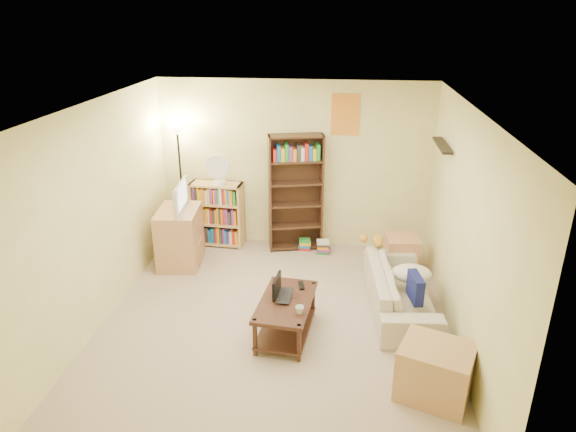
{
  "coord_description": "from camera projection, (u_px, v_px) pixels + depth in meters",
  "views": [
    {
      "loc": [
        0.72,
        -5.04,
        3.41
      ],
      "look_at": [
        0.07,
        0.74,
        1.05
      ],
      "focal_mm": 32.0,
      "sensor_mm": 36.0,
      "label": 1
    }
  ],
  "objects": [
    {
      "name": "room",
      "position": [
        274.0,
        191.0,
        5.39
      ],
      "size": [
        4.5,
        4.54,
        2.52
      ],
      "color": "#CAAB97",
      "rests_on": "ground"
    },
    {
      "name": "sofa",
      "position": [
        400.0,
        289.0,
        6.21
      ],
      "size": [
        1.9,
        0.98,
        0.52
      ],
      "primitive_type": "imported",
      "rotation": [
        0.0,
        0.0,
        1.65
      ],
      "color": "beige",
      "rests_on": "ground"
    },
    {
      "name": "navy_pillow",
      "position": [
        415.0,
        288.0,
        5.76
      ],
      "size": [
        0.16,
        0.36,
        0.31
      ],
      "primitive_type": "cube",
      "rotation": [
        0.0,
        0.0,
        1.75
      ],
      "color": "navy",
      "rests_on": "sofa"
    },
    {
      "name": "cream_blanket",
      "position": [
        411.0,
        273.0,
        6.17
      ],
      "size": [
        0.48,
        0.34,
        0.21
      ],
      "primitive_type": "ellipsoid",
      "color": "silver",
      "rests_on": "sofa"
    },
    {
      "name": "tabby_cat",
      "position": [
        376.0,
        240.0,
        6.73
      ],
      "size": [
        0.41,
        0.17,
        0.14
      ],
      "color": "orange",
      "rests_on": "sofa"
    },
    {
      "name": "coffee_table",
      "position": [
        286.0,
        312.0,
        5.68
      ],
      "size": [
        0.65,
        1.04,
        0.44
      ],
      "rotation": [
        0.0,
        0.0,
        -0.1
      ],
      "color": "#3B2116",
      "rests_on": "ground"
    },
    {
      "name": "laptop",
      "position": [
        289.0,
        296.0,
        5.67
      ],
      "size": [
        0.37,
        0.25,
        0.03
      ],
      "primitive_type": "imported",
      "rotation": [
        0.0,
        0.0,
        1.54
      ],
      "color": "black",
      "rests_on": "coffee_table"
    },
    {
      "name": "laptop_screen",
      "position": [
        277.0,
        286.0,
        5.65
      ],
      "size": [
        0.05,
        0.33,
        0.22
      ],
      "primitive_type": "cube",
      "rotation": [
        0.0,
        0.0,
        -0.1
      ],
      "color": "white",
      "rests_on": "laptop"
    },
    {
      "name": "mug",
      "position": [
        300.0,
        310.0,
        5.36
      ],
      "size": [
        0.17,
        0.17,
        0.09
      ],
      "primitive_type": "imported",
      "rotation": [
        0.0,
        0.0,
        -0.46
      ],
      "color": "silver",
      "rests_on": "coffee_table"
    },
    {
      "name": "tv_remote",
      "position": [
        301.0,
        286.0,
        5.9
      ],
      "size": [
        0.09,
        0.18,
        0.02
      ],
      "primitive_type": "cube",
      "rotation": [
        0.0,
        0.0,
        0.2
      ],
      "color": "black",
      "rests_on": "coffee_table"
    },
    {
      "name": "tv_stand",
      "position": [
        180.0,
        237.0,
        7.26
      ],
      "size": [
        0.61,
        0.81,
        0.82
      ],
      "primitive_type": "cube",
      "rotation": [
        0.0,
        0.0,
        0.09
      ],
      "color": "tan",
      "rests_on": "ground"
    },
    {
      "name": "television",
      "position": [
        176.0,
        196.0,
        7.03
      ],
      "size": [
        0.71,
        0.21,
        0.4
      ],
      "primitive_type": "imported",
      "rotation": [
        0.0,
        0.0,
        1.66
      ],
      "color": "black",
      "rests_on": "tv_stand"
    },
    {
      "name": "tall_bookshelf",
      "position": [
        296.0,
        190.0,
        7.53
      ],
      "size": [
        0.83,
        0.43,
        1.76
      ],
      "rotation": [
        0.0,
        0.0,
        0.23
      ],
      "color": "#49281C",
      "rests_on": "ground"
    },
    {
      "name": "short_bookshelf",
      "position": [
        218.0,
        214.0,
        7.82
      ],
      "size": [
        0.79,
        0.36,
        1.0
      ],
      "rotation": [
        0.0,
        0.0,
        -0.06
      ],
      "color": "tan",
      "rests_on": "ground"
    },
    {
      "name": "desk_fan",
      "position": [
        218.0,
        169.0,
        7.5
      ],
      "size": [
        0.35,
        0.2,
        0.46
      ],
      "color": "white",
      "rests_on": "short_bookshelf"
    },
    {
      "name": "floor_lamp",
      "position": [
        179.0,
        151.0,
        7.51
      ],
      "size": [
        0.31,
        0.31,
        1.85
      ],
      "color": "black",
      "rests_on": "ground"
    },
    {
      "name": "side_table",
      "position": [
        402.0,
        254.0,
        7.13
      ],
      "size": [
        0.47,
        0.47,
        0.5
      ],
      "primitive_type": "cube",
      "rotation": [
        0.0,
        0.0,
        0.08
      ],
      "color": "tan",
      "rests_on": "ground"
    },
    {
      "name": "end_cabinet",
      "position": [
        435.0,
        372.0,
        4.78
      ],
      "size": [
        0.79,
        0.73,
        0.54
      ],
      "primitive_type": "cube",
      "rotation": [
        0.0,
        0.0,
        -0.37
      ],
      "color": "tan",
      "rests_on": "ground"
    },
    {
      "name": "book_stacks",
      "position": [
        315.0,
        246.0,
        7.72
      ],
      "size": [
        0.48,
        0.25,
        0.2
      ],
      "color": "red",
      "rests_on": "ground"
    }
  ]
}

